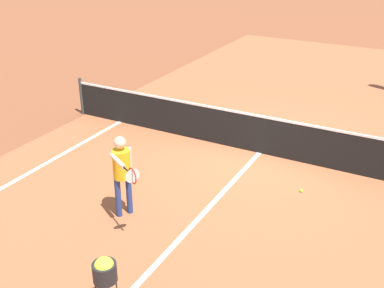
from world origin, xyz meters
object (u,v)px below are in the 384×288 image
at_px(ball_hopper, 105,270).
at_px(tennis_ball_near_net, 301,191).
at_px(net, 261,134).
at_px(player_near, 122,168).

height_order(ball_hopper, tennis_ball_near_net, ball_hopper).
bearing_deg(net, ball_hopper, -91.00).
height_order(player_near, ball_hopper, player_near).
relative_size(net, ball_hopper, 12.49).
bearing_deg(player_near, tennis_ball_near_net, 41.67).
distance_m(net, ball_hopper, 5.75).
relative_size(net, tennis_ball_near_net, 165.48).
bearing_deg(tennis_ball_near_net, ball_hopper, -108.71).
bearing_deg(ball_hopper, net, 89.00).
bearing_deg(ball_hopper, player_near, 119.79).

